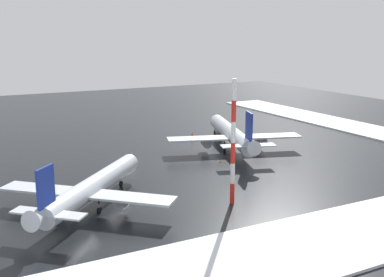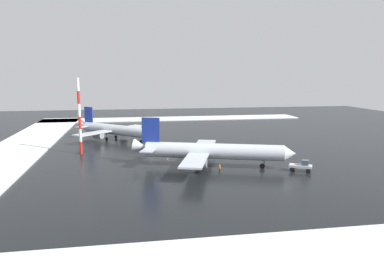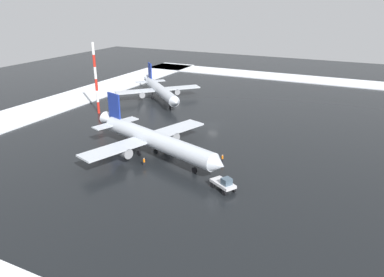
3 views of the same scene
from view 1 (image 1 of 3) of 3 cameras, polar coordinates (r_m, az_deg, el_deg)
name	(u,v)px [view 1 (image 1 of 3)]	position (r m, az deg, el deg)	size (l,w,h in m)	color
ground_plane	(129,159)	(101.52, -7.50, -2.42)	(240.00, 240.00, 0.00)	black
snow_bank_far	(277,253)	(59.87, 10.00, -13.27)	(152.00, 16.00, 0.37)	white
snow_bank_right	(360,129)	(138.94, 19.33, 1.12)	(14.00, 116.00, 0.37)	white
airplane_parked_starboard	(232,134)	(108.43, 4.77, 0.53)	(29.57, 35.08, 10.70)	silver
airplane_foreground_jet	(92,187)	(74.04, -11.77, -5.70)	(25.20, 26.06, 9.73)	silver
pushback_tug	(219,127)	(127.84, 3.17, 1.37)	(4.22, 5.08, 2.50)	silver
ground_crew_by_nose_gear	(192,135)	(119.23, 0.02, 0.42)	(0.36, 0.36, 1.71)	black
ground_crew_beside_wing	(248,142)	(112.61, 6.71, -0.40)	(0.36, 0.36, 1.71)	black
antenna_mast	(233,143)	(72.91, 4.90, -0.49)	(0.70, 0.70, 19.32)	red
traffic_cone_near_nose	(220,161)	(97.98, 3.35, -2.72)	(0.36, 0.36, 0.55)	orange
traffic_cone_mid_line	(254,154)	(104.58, 7.36, -1.82)	(0.36, 0.36, 0.55)	orange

